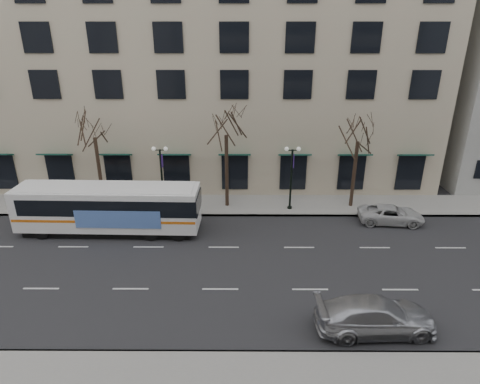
{
  "coord_description": "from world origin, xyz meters",
  "views": [
    {
      "loc": [
        1.2,
        -20.85,
        13.45
      ],
      "look_at": [
        1.08,
        2.21,
        4.0
      ],
      "focal_mm": 30.0,
      "sensor_mm": 36.0,
      "label": 1
    }
  ],
  "objects_px": {
    "tree_far_left": "(93,125)",
    "lamp_post_right": "(291,175)",
    "tree_far_right": "(359,129)",
    "tree_far_mid": "(226,123)",
    "city_bus": "(110,207)",
    "silver_car": "(376,316)",
    "lamp_post_left": "(162,175)",
    "white_pickup": "(391,214)"
  },
  "relations": [
    {
      "from": "silver_car",
      "to": "tree_far_left",
      "type": "bearing_deg",
      "value": 48.08
    },
    {
      "from": "lamp_post_left",
      "to": "silver_car",
      "type": "bearing_deg",
      "value": -47.51
    },
    {
      "from": "tree_far_right",
      "to": "white_pickup",
      "type": "xyz_separation_m",
      "value": [
        2.26,
        -2.75,
        -5.76
      ]
    },
    {
      "from": "city_bus",
      "to": "tree_far_left",
      "type": "bearing_deg",
      "value": 116.15
    },
    {
      "from": "silver_car",
      "to": "tree_far_right",
      "type": "bearing_deg",
      "value": -12.5
    },
    {
      "from": "tree_far_left",
      "to": "silver_car",
      "type": "relative_size",
      "value": 1.46
    },
    {
      "from": "lamp_post_right",
      "to": "tree_far_left",
      "type": "bearing_deg",
      "value": 177.71
    },
    {
      "from": "white_pickup",
      "to": "tree_far_right",
      "type": "bearing_deg",
      "value": 44.57
    },
    {
      "from": "lamp_post_right",
      "to": "tree_far_right",
      "type": "bearing_deg",
      "value": 6.85
    },
    {
      "from": "tree_far_left",
      "to": "tree_far_right",
      "type": "relative_size",
      "value": 1.03
    },
    {
      "from": "city_bus",
      "to": "lamp_post_left",
      "type": "bearing_deg",
      "value": 52.02
    },
    {
      "from": "city_bus",
      "to": "tree_far_right",
      "type": "bearing_deg",
      "value": 14.77
    },
    {
      "from": "city_bus",
      "to": "white_pickup",
      "type": "distance_m",
      "value": 20.38
    },
    {
      "from": "tree_far_right",
      "to": "silver_car",
      "type": "height_order",
      "value": "tree_far_right"
    },
    {
      "from": "tree_far_right",
      "to": "lamp_post_left",
      "type": "bearing_deg",
      "value": -177.71
    },
    {
      "from": "lamp_post_left",
      "to": "silver_car",
      "type": "relative_size",
      "value": 0.91
    },
    {
      "from": "tree_far_left",
      "to": "lamp_post_right",
      "type": "xyz_separation_m",
      "value": [
        15.01,
        -0.6,
        -3.75
      ]
    },
    {
      "from": "tree_far_left",
      "to": "tree_far_mid",
      "type": "distance_m",
      "value": 10.0
    },
    {
      "from": "tree_far_left",
      "to": "lamp_post_right",
      "type": "height_order",
      "value": "tree_far_left"
    },
    {
      "from": "tree_far_right",
      "to": "silver_car",
      "type": "xyz_separation_m",
      "value": [
        -2.45,
        -14.29,
        -5.59
      ]
    },
    {
      "from": "lamp_post_left",
      "to": "lamp_post_right",
      "type": "bearing_deg",
      "value": 0.0
    },
    {
      "from": "lamp_post_right",
      "to": "silver_car",
      "type": "relative_size",
      "value": 0.91
    },
    {
      "from": "tree_far_mid",
      "to": "city_bus",
      "type": "relative_size",
      "value": 0.67
    },
    {
      "from": "tree_far_left",
      "to": "silver_car",
      "type": "height_order",
      "value": "tree_far_left"
    },
    {
      "from": "tree_far_right",
      "to": "white_pickup",
      "type": "distance_m",
      "value": 6.77
    },
    {
      "from": "city_bus",
      "to": "silver_car",
      "type": "relative_size",
      "value": 2.23
    },
    {
      "from": "silver_car",
      "to": "lamp_post_right",
      "type": "bearing_deg",
      "value": 7.75
    },
    {
      "from": "silver_car",
      "to": "city_bus",
      "type": "bearing_deg",
      "value": 54.53
    },
    {
      "from": "tree_far_mid",
      "to": "city_bus",
      "type": "bearing_deg",
      "value": -151.85
    },
    {
      "from": "lamp_post_right",
      "to": "city_bus",
      "type": "distance_m",
      "value": 13.58
    },
    {
      "from": "tree_far_right",
      "to": "silver_car",
      "type": "bearing_deg",
      "value": -99.74
    },
    {
      "from": "tree_far_mid",
      "to": "lamp_post_right",
      "type": "xyz_separation_m",
      "value": [
        5.01,
        -0.6,
        -3.96
      ]
    },
    {
      "from": "lamp_post_left",
      "to": "lamp_post_right",
      "type": "distance_m",
      "value": 10.0
    },
    {
      "from": "tree_far_right",
      "to": "city_bus",
      "type": "bearing_deg",
      "value": -166.6
    },
    {
      "from": "lamp_post_right",
      "to": "city_bus",
      "type": "height_order",
      "value": "lamp_post_right"
    },
    {
      "from": "city_bus",
      "to": "tree_far_mid",
      "type": "bearing_deg",
      "value": 29.53
    },
    {
      "from": "city_bus",
      "to": "silver_car",
      "type": "distance_m",
      "value": 18.53
    },
    {
      "from": "tree_far_left",
      "to": "lamp_post_left",
      "type": "height_order",
      "value": "tree_far_left"
    },
    {
      "from": "tree_far_mid",
      "to": "silver_car",
      "type": "xyz_separation_m",
      "value": [
        7.55,
        -14.29,
        -6.08
      ]
    },
    {
      "from": "lamp_post_left",
      "to": "tree_far_right",
      "type": "bearing_deg",
      "value": 2.29
    },
    {
      "from": "tree_far_mid",
      "to": "silver_car",
      "type": "bearing_deg",
      "value": -62.15
    },
    {
      "from": "tree_far_right",
      "to": "lamp_post_right",
      "type": "relative_size",
      "value": 1.55
    }
  ]
}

